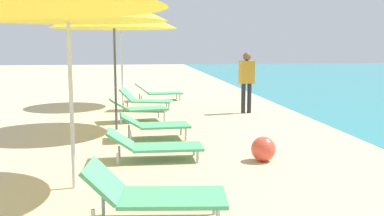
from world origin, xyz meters
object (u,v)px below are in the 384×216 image
object	(u,v)px
lounger_third_inland	(153,193)
beach_ball	(263,149)
person_walking_near	(247,77)
lounger_third_shoreside	(154,145)
umbrella_fourth	(114,13)
lounger_fourth_shoreside	(138,108)
umbrella_farthest	(121,18)
lounger_farthest_inland	(145,100)
lounger_fourth_inland	(154,124)
lounger_farthest_shoreside	(158,92)

from	to	relation	value
lounger_third_inland	beach_ball	size ratio (longest dim) A/B	3.81
beach_ball	person_walking_near	bearing A→B (deg)	78.97
lounger_third_shoreside	umbrella_fourth	bearing A→B (deg)	105.34
lounger_third_inland	person_walking_near	xyz separation A→B (m)	(2.72, 7.01, 0.62)
lounger_third_shoreside	lounger_fourth_shoreside	bearing A→B (deg)	94.19
umbrella_farthest	lounger_farthest_inland	bearing A→B (deg)	-62.66
lounger_fourth_shoreside	beach_ball	xyz separation A→B (m)	(1.87, -3.86, -0.12)
lounger_third_inland	umbrella_farthest	size ratio (longest dim) A/B	0.52
lounger_fourth_shoreside	umbrella_farthest	distance (m)	3.62
lounger_fourth_inland	umbrella_farthest	size ratio (longest dim) A/B	0.48
lounger_farthest_shoreside	beach_ball	distance (m)	7.70
lounger_third_shoreside	lounger_fourth_inland	world-z (taller)	lounger_fourth_inland
umbrella_farthest	lounger_fourth_shoreside	bearing A→B (deg)	-81.58
lounger_third_inland	beach_ball	world-z (taller)	lounger_third_inland
lounger_farthest_shoreside	umbrella_fourth	bearing A→B (deg)	-110.15
lounger_farthest_inland	person_walking_near	bearing A→B (deg)	-3.55
umbrella_fourth	beach_ball	distance (m)	4.33
lounger_fourth_shoreside	lounger_farthest_shoreside	xyz separation A→B (m)	(0.66, 3.74, -0.04)
person_walking_near	beach_ball	bearing A→B (deg)	158.12
lounger_fourth_shoreside	person_walking_near	size ratio (longest dim) A/B	0.89
lounger_third_inland	lounger_farthest_shoreside	bearing A→B (deg)	92.98
lounger_farthest_shoreside	person_walking_near	bearing A→B (deg)	-59.77
lounger_farthest_shoreside	person_walking_near	distance (m)	3.63
lounger_fourth_shoreside	lounger_third_shoreside	bearing A→B (deg)	-98.98
lounger_fourth_inland	lounger_farthest_inland	world-z (taller)	lounger_farthest_inland
person_walking_near	lounger_fourth_shoreside	bearing A→B (deg)	96.86
umbrella_farthest	lounger_third_shoreside	bearing A→B (deg)	-84.49
lounger_third_inland	lounger_farthest_inland	bearing A→B (deg)	95.50
umbrella_farthest	lounger_third_inland	bearing A→B (deg)	-86.84
lounger_third_inland	lounger_fourth_shoreside	distance (m)	6.11
lounger_third_shoreside	lounger_third_inland	bearing A→B (deg)	-91.85
lounger_fourth_inland	lounger_farthest_inland	size ratio (longest dim) A/B	0.91
umbrella_fourth	lounger_farthest_shoreside	xyz separation A→B (m)	(1.13, 4.70, -2.13)
lounger_third_shoreside	lounger_farthest_inland	world-z (taller)	lounger_farthest_inland
person_walking_near	beach_ball	world-z (taller)	person_walking_near
lounger_fourth_shoreside	lounger_fourth_inland	xyz separation A→B (m)	(0.28, -2.02, -0.03)
umbrella_fourth	lounger_fourth_shoreside	bearing A→B (deg)	63.85
lounger_third_inland	lounger_farthest_shoreside	distance (m)	9.87
lounger_third_inland	umbrella_fourth	bearing A→B (deg)	102.41
umbrella_fourth	lounger_farthest_inland	bearing A→B (deg)	75.76
lounger_farthest_shoreside	beach_ball	world-z (taller)	lounger_farthest_shoreside
lounger_fourth_inland	umbrella_fourth	bearing A→B (deg)	121.66
umbrella_farthest	person_walking_near	world-z (taller)	umbrella_farthest
lounger_farthest_inland	beach_ball	world-z (taller)	lounger_farthest_inland
lounger_fourth_shoreside	lounger_farthest_inland	bearing A→B (deg)	71.19
lounger_fourth_inland	umbrella_farthest	bearing A→B (deg)	94.66
umbrella_farthest	person_walking_near	size ratio (longest dim) A/B	1.78
lounger_third_inland	lounger_farthest_inland	size ratio (longest dim) A/B	1.00
lounger_third_shoreside	umbrella_farthest	xyz separation A→B (m)	(-0.62, 6.42, 2.27)
umbrella_farthest	beach_ball	size ratio (longest dim) A/B	7.30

